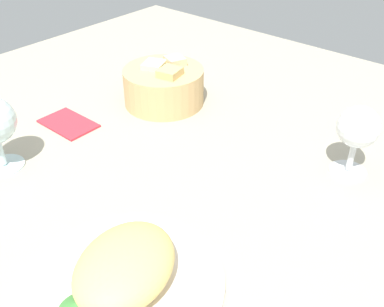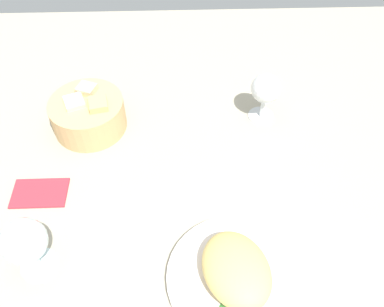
{
  "view_description": "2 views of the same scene",
  "coord_description": "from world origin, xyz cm",
  "px_view_note": "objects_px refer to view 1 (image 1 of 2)",
  "views": [
    {
      "loc": [
        -38.92,
        -38.98,
        43.96
      ],
      "look_at": [
        5.54,
        -1.13,
        3.81
      ],
      "focal_mm": 41.47,
      "sensor_mm": 36.0,
      "label": 1
    },
    {
      "loc": [
        -44.98,
        -2.04,
        67.24
      ],
      "look_at": [
        7.8,
        -3.76,
        4.27
      ],
      "focal_mm": 37.58,
      "sensor_mm": 36.0,
      "label": 2
    }
  ],
  "objects_px": {
    "bread_basket": "(164,85)",
    "wine_glass_near": "(358,130)",
    "plate": "(127,284)",
    "folded_napkin": "(68,123)"
  },
  "relations": [
    {
      "from": "bread_basket",
      "to": "wine_glass_near",
      "type": "distance_m",
      "value": 0.4
    },
    {
      "from": "bread_basket",
      "to": "wine_glass_near",
      "type": "bearing_deg",
      "value": -87.18
    },
    {
      "from": "bread_basket",
      "to": "plate",
      "type": "bearing_deg",
      "value": -142.02
    },
    {
      "from": "bread_basket",
      "to": "wine_glass_near",
      "type": "xyz_separation_m",
      "value": [
        0.02,
        -0.4,
        0.04
      ]
    },
    {
      "from": "bread_basket",
      "to": "folded_napkin",
      "type": "bearing_deg",
      "value": 156.78
    },
    {
      "from": "plate",
      "to": "folded_napkin",
      "type": "height_order",
      "value": "plate"
    },
    {
      "from": "bread_basket",
      "to": "folded_napkin",
      "type": "height_order",
      "value": "bread_basket"
    },
    {
      "from": "bread_basket",
      "to": "folded_napkin",
      "type": "relative_size",
      "value": 1.5
    },
    {
      "from": "wine_glass_near",
      "to": "bread_basket",
      "type": "bearing_deg",
      "value": 92.82
    },
    {
      "from": "wine_glass_near",
      "to": "folded_napkin",
      "type": "distance_m",
      "value": 0.53
    }
  ]
}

